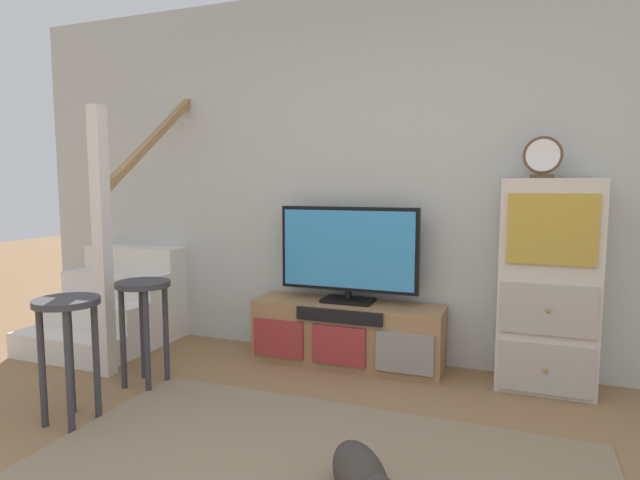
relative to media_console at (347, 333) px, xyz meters
The scene contains 9 objects.
back_wall 1.20m from the media_console, 41.70° to the left, with size 6.40×0.12×2.70m, color #B2B7B2.
media_console is the anchor object (origin of this frame).
television 0.59m from the media_console, 90.00° to the left, with size 1.01×0.22×0.68m.
side_cabinet 1.38m from the media_console, ahead, with size 0.58×0.38×1.33m.
desk_clock 1.75m from the media_console, ahead, with size 0.23×0.08×0.25m.
staircase 1.94m from the media_console, behind, with size 1.00×1.36×2.20m.
bar_stool_near 1.83m from the media_console, 128.02° to the right, with size 0.34×0.34×0.69m.
bar_stool_far 1.41m from the media_console, 142.35° to the right, with size 0.34×0.34×0.68m.
dog 1.69m from the media_console, 69.94° to the right, with size 0.41×0.49×0.23m.
Camera 1 is at (0.83, -1.30, 1.29)m, focal length 29.33 mm.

